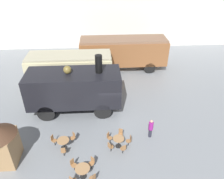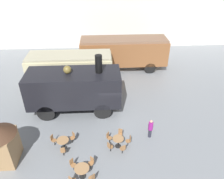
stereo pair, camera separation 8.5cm
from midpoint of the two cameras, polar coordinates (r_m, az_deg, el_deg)
The scene contains 20 objects.
ground_plane at distance 18.88m, azimuth 0.39°, elevation -5.72°, with size 80.00×80.00×0.00m, color gray.
backdrop_wall at distance 30.90m, azimuth -1.61°, elevation 18.84°, with size 44.00×0.15×9.00m.
passenger_coach_wooden at distance 24.96m, azimuth 2.88°, elevation 10.02°, with size 9.61×2.78×3.68m.
passenger_coach_vintage at distance 21.77m, azimuth -10.98°, elevation 5.56°, with size 8.05×2.74×3.46m.
steam_locomotive at distance 18.10m, azimuth -9.94°, elevation 0.51°, with size 7.53×2.87×5.02m.
cafe_table_near at distance 15.79m, azimuth -12.77°, elevation -13.20°, with size 0.84×0.84×0.71m.
cafe_table_mid at distance 13.98m, azimuth -7.88°, elevation -20.11°, with size 0.90×0.90×0.74m.
cafe_table_far at distance 15.51m, azimuth 1.55°, elevation -13.10°, with size 0.79×0.79×0.75m.
cafe_chair_0 at distance 15.27m, azimuth -12.74°, elevation -15.41°, with size 0.36×0.37×0.87m.
cafe_chair_1 at distance 16.07m, azimuth -10.27°, elevation -12.10°, with size 0.40×0.40×0.87m.
cafe_chair_2 at distance 16.18m, azimuth -15.22°, elevation -12.52°, with size 0.40×0.38×0.87m.
cafe_chair_3 at distance 14.40m, azimuth -5.45°, elevation -18.37°, with size 0.40×0.41×0.87m.
cafe_chair_4 at distance 14.45m, azimuth -10.30°, elevation -18.61°, with size 0.41×0.40×0.87m.
cafe_chair_6 at distance 13.68m, azimuth -5.21°, elevation -22.10°, with size 0.41×0.40×0.87m.
cafe_chair_7 at distance 15.20m, azimuth -0.65°, elevation -14.65°, with size 0.40×0.40×0.87m.
cafe_chair_8 at distance 15.08m, azimuth 2.82°, elevation -15.17°, with size 0.37×0.39×0.87m.
cafe_chair_9 at distance 15.65m, azimuth 4.41°, elevation -13.05°, with size 0.36×0.36×0.87m.
cafe_chair_10 at distance 16.10m, azimuth 2.08°, elevation -11.37°, with size 0.37×0.39×0.87m.
cafe_chair_11 at distance 15.83m, azimuth -0.95°, elevation -12.28°, with size 0.40×0.40×0.87m.
visitor_person at distance 16.26m, azimuth 9.94°, elevation -9.84°, with size 0.34×0.34×1.56m.
Camera 1 is at (-1.11, -14.88, 11.58)m, focal length 35.00 mm.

